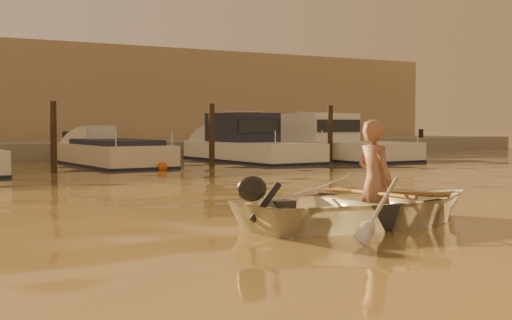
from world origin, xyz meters
TOP-DOWN VIEW (x-y plane):
  - ground_plane at (0.00, 0.00)m, footprint 160.00×160.00m
  - dinghy at (0.70, 1.48)m, footprint 3.90×2.80m
  - person at (0.80, 1.48)m, footprint 0.42×0.64m
  - outboard_motor at (-0.80, 1.47)m, footprint 0.90×0.41m
  - oar_port at (0.95, 1.48)m, footprint 0.52×2.06m
  - oar_starboard at (0.75, 1.48)m, footprint 0.40×2.08m
  - moored_boat_3 at (2.34, 16.00)m, footprint 2.20×6.29m
  - moored_boat_4 at (7.58, 16.00)m, footprint 2.32×7.12m
  - moored_boat_5 at (11.04, 16.00)m, footprint 2.65×8.76m
  - piling_2 at (-0.20, 13.80)m, footprint 0.18×0.18m
  - piling_3 at (4.80, 13.80)m, footprint 0.18×0.18m
  - piling_4 at (9.50, 13.80)m, footprint 0.18×0.18m
  - fender_d at (2.83, 13.21)m, footprint 0.30×0.30m
  - fender_e at (8.44, 13.18)m, footprint 0.30×0.30m
  - quay at (0.00, 21.50)m, footprint 52.00×4.00m

SIDE VIEW (x-z plane):
  - ground_plane at x=0.00m, z-range 0.00..0.00m
  - fender_d at x=2.83m, z-range -0.05..0.25m
  - fender_e at x=8.44m, z-range -0.05..0.25m
  - quay at x=0.00m, z-range -0.35..0.65m
  - moored_boat_3 at x=2.34m, z-range -0.25..0.70m
  - outboard_motor at x=-0.80m, z-range -0.07..0.63m
  - dinghy at x=0.70m, z-range -0.12..0.68m
  - oar_port at x=0.95m, z-range 0.35..0.49m
  - oar_starboard at x=0.75m, z-range 0.35..0.49m
  - person at x=0.80m, z-range -0.30..1.44m
  - moored_boat_4 at x=7.58m, z-range -0.25..1.50m
  - moored_boat_5 at x=11.04m, z-range -0.25..1.50m
  - piling_2 at x=-0.20m, z-range -0.20..2.00m
  - piling_3 at x=4.80m, z-range -0.20..2.00m
  - piling_4 at x=9.50m, z-range -0.20..2.00m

